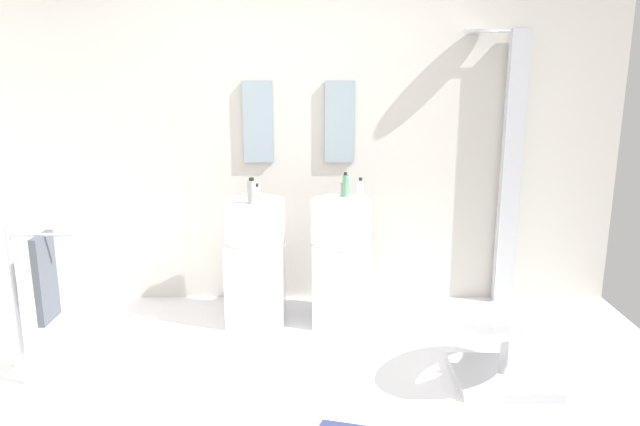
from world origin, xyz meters
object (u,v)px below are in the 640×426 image
shower_column (510,165)px  towel_rack (42,282)px  pedestal_sink_right (342,259)px  pedestal_sink_left (257,259)px  soap_bottle_clear (362,190)px  soap_bottle_black (253,188)px  soap_bottle_white (257,194)px  lounge_chair (507,326)px  soap_bottle_green (347,185)px  soap_bottle_blue (347,187)px  soap_bottle_grey (253,192)px

shower_column → towel_rack: bearing=-156.7°
pedestal_sink_right → towel_rack: bearing=-151.7°
towel_rack → pedestal_sink_right: bearing=28.3°
pedestal_sink_left → soap_bottle_clear: soap_bottle_clear is taller
towel_rack → soap_bottle_clear: (1.83, 0.88, 0.34)m
shower_column → soap_bottle_black: bearing=-173.2°
pedestal_sink_right → shower_column: bearing=15.9°
shower_column → soap_bottle_white: bearing=-165.9°
towel_rack → soap_bottle_clear: soap_bottle_clear is taller
lounge_chair → soap_bottle_white: soap_bottle_white is taller
lounge_chair → soap_bottle_green: soap_bottle_green is taller
shower_column → soap_bottle_green: shower_column is taller
pedestal_sink_left → soap_bottle_blue: size_ratio=6.51×
lounge_chair → soap_bottle_blue: 1.47m
soap_bottle_clear → pedestal_sink_left: bearing=177.5°
shower_column → soap_bottle_white: 1.90m
soap_bottle_black → towel_rack: bearing=-135.6°
shower_column → soap_bottle_white: size_ratio=15.29×
lounge_chair → soap_bottle_clear: 1.32m
soap_bottle_blue → pedestal_sink_right: bearing=-107.9°
pedestal_sink_left → soap_bottle_white: bearing=-74.5°
lounge_chair → soap_bottle_black: size_ratio=8.60×
soap_bottle_green → towel_rack: bearing=-149.4°
soap_bottle_green → pedestal_sink_right: bearing=-107.0°
lounge_chair → soap_bottle_black: (-1.55, 1.02, 0.60)m
pedestal_sink_right → lounge_chair: size_ratio=0.93×
pedestal_sink_right → towel_rack: pedestal_sink_right is taller
pedestal_sink_right → soap_bottle_blue: bearing=72.1°
soap_bottle_black → soap_bottle_blue: bearing=-1.5°
soap_bottle_grey → soap_bottle_white: soap_bottle_grey is taller
pedestal_sink_right → soap_bottle_white: size_ratio=7.39×
soap_bottle_clear → soap_bottle_black: bearing=167.9°
pedestal_sink_left → soap_bottle_clear: (0.74, -0.03, 0.51)m
shower_column → towel_rack: (-2.96, -1.28, -0.45)m
towel_rack → soap_bottle_blue: (1.74, 1.03, 0.33)m
soap_bottle_clear → lounge_chair: bearing=-47.4°
shower_column → soap_bottle_blue: bearing=-168.7°
soap_bottle_blue → soap_bottle_white: size_ratio=1.14×
pedestal_sink_left → soap_bottle_green: (0.64, 0.11, 0.51)m
pedestal_sink_right → soap_bottle_grey: bearing=-169.5°
pedestal_sink_left → shower_column: (1.87, 0.36, 0.62)m
shower_column → soap_bottle_white: (-1.84, -0.46, -0.13)m
pedestal_sink_left → lounge_chair: size_ratio=0.93×
shower_column → lounge_chair: bearing=-105.3°
pedestal_sink_right → soap_bottle_black: bearing=168.3°
soap_bottle_white → towel_rack: bearing=-144.2°
soap_bottle_green → soap_bottle_clear: size_ratio=1.07×
soap_bottle_green → soap_bottle_clear: 0.17m
soap_bottle_clear → pedestal_sink_right: bearing=166.3°
pedestal_sink_left → pedestal_sink_right: same height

